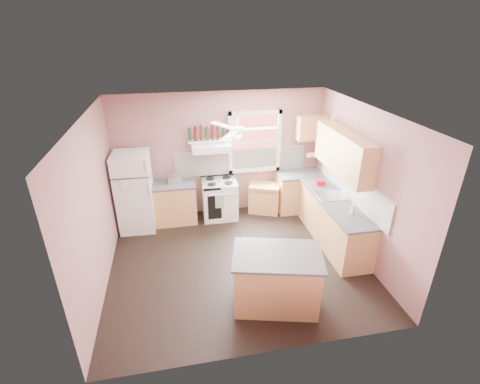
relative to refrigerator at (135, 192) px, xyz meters
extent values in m
plane|color=black|center=(1.83, -1.56, -0.83)|extent=(4.50, 4.50, 0.00)
plane|color=white|center=(1.83, -1.56, 1.87)|extent=(4.50, 4.50, 0.00)
cube|color=#8C5E5D|center=(1.83, 0.46, 0.52)|extent=(4.50, 0.05, 2.70)
cube|color=#8C5E5D|center=(4.11, -1.56, 0.52)|extent=(0.05, 4.00, 2.70)
cube|color=#8C5E5D|center=(-0.44, -1.56, 0.52)|extent=(0.05, 4.00, 2.70)
cube|color=white|center=(2.28, 0.42, 0.35)|extent=(2.90, 0.03, 0.55)
cube|color=white|center=(4.07, -1.26, 0.35)|extent=(0.03, 2.60, 0.55)
cube|color=brown|center=(2.58, 0.42, 0.77)|extent=(1.00, 0.02, 1.20)
cube|color=white|center=(2.58, 0.39, 0.77)|extent=(1.16, 0.07, 1.36)
cube|color=white|center=(0.00, 0.00, 0.00)|extent=(0.73, 0.71, 1.66)
cube|color=tan|center=(0.77, 0.14, -0.40)|extent=(0.90, 0.60, 0.86)
cube|color=#454548|center=(0.77, 0.14, 0.05)|extent=(0.92, 0.62, 0.04)
cube|color=silver|center=(0.80, 0.17, 0.16)|extent=(0.30, 0.21, 0.18)
cube|color=white|center=(1.75, 0.14, -0.40)|extent=(0.76, 0.66, 0.86)
cube|color=white|center=(1.60, 0.19, 0.79)|extent=(0.78, 0.50, 0.14)
cube|color=white|center=(1.60, 0.31, 0.89)|extent=(0.90, 0.26, 0.03)
cube|color=tan|center=(2.78, 0.18, -0.49)|extent=(0.78, 0.66, 0.67)
cube|color=tan|center=(3.58, 0.14, -0.40)|extent=(1.00, 0.60, 0.86)
cube|color=tan|center=(3.78, -1.26, -0.40)|extent=(0.60, 2.20, 0.86)
cube|color=#454548|center=(3.58, 0.14, 0.05)|extent=(1.02, 0.62, 0.04)
cube|color=#454548|center=(3.77, -1.26, 0.05)|extent=(0.62, 2.22, 0.04)
cube|color=silver|center=(3.77, -1.06, 0.07)|extent=(0.55, 0.45, 0.03)
cylinder|color=silver|center=(3.93, -1.06, 0.14)|extent=(0.03, 0.03, 0.14)
cube|color=tan|center=(3.91, -1.06, 0.95)|extent=(0.33, 1.80, 0.76)
cube|color=tan|center=(3.78, 0.27, 1.07)|extent=(0.60, 0.33, 0.52)
cylinder|color=white|center=(3.90, 0.30, 0.42)|extent=(0.26, 0.12, 0.12)
cube|color=tan|center=(2.21, -2.69, -0.40)|extent=(1.38, 1.05, 0.86)
cube|color=#454548|center=(2.21, -2.69, 0.05)|extent=(1.47, 1.14, 0.04)
cylinder|color=white|center=(1.83, -1.56, 1.62)|extent=(0.20, 0.20, 0.08)
imported|color=silver|center=(3.84, -1.80, 0.19)|extent=(0.10, 0.10, 0.23)
cube|color=red|center=(3.77, -0.53, 0.12)|extent=(0.20, 0.15, 0.10)
cylinder|color=#143819|center=(1.20, 0.31, 1.04)|extent=(0.06, 0.06, 0.27)
cylinder|color=#590F0F|center=(1.32, 0.31, 1.05)|extent=(0.06, 0.06, 0.29)
cylinder|color=#3F230F|center=(1.43, 0.31, 1.06)|extent=(0.06, 0.06, 0.31)
cylinder|color=#143819|center=(1.54, 0.31, 1.04)|extent=(0.06, 0.06, 0.27)
cylinder|color=#590F0F|center=(1.66, 0.31, 1.05)|extent=(0.06, 0.06, 0.29)
cylinder|color=#3F230F|center=(1.77, 0.31, 1.06)|extent=(0.06, 0.06, 0.31)
cylinder|color=#143819|center=(1.89, 0.31, 1.04)|extent=(0.06, 0.06, 0.27)
cylinder|color=#590F0F|center=(2.00, 0.31, 1.05)|extent=(0.06, 0.06, 0.29)
camera|label=1|loc=(0.88, -6.63, 3.07)|focal=26.00mm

